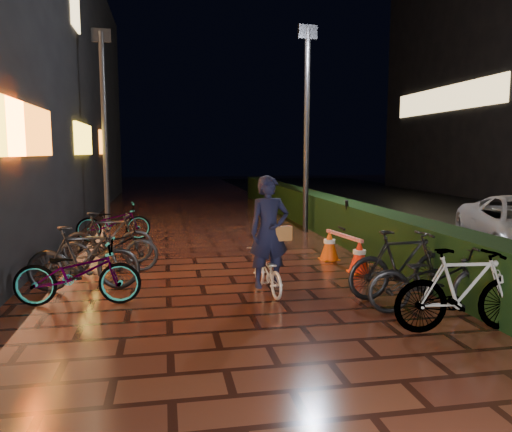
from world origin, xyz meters
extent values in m
plane|color=#381911|center=(0.00, 0.00, 0.00)|extent=(80.00, 80.00, 0.00)
cube|color=black|center=(3.30, 8.00, 0.50)|extent=(0.70, 20.00, 1.00)
cube|color=yellow|center=(-3.45, 1.50, 2.60)|extent=(0.08, 2.00, 0.90)
cube|color=orange|center=(-3.45, 3.00, 2.60)|extent=(0.08, 3.00, 0.90)
cube|color=yellow|center=(-3.45, 9.00, 2.60)|extent=(0.08, 2.80, 0.90)
cube|color=orange|center=(-3.45, 14.00, 2.60)|extent=(0.08, 2.20, 0.90)
cube|color=#FFD88C|center=(-3.45, 8.50, 6.20)|extent=(0.06, 1.20, 1.20)
cube|color=#FFD88C|center=(13.45, 18.00, 5.00)|extent=(0.06, 10.00, 1.30)
cylinder|color=black|center=(2.74, 6.89, 2.76)|extent=(0.16, 0.16, 5.53)
cube|color=black|center=(2.74, 6.89, 5.42)|extent=(0.54, 0.14, 0.37)
cylinder|color=black|center=(-2.79, 8.56, 2.79)|extent=(0.17, 0.17, 5.58)
cube|color=black|center=(-2.79, 8.56, 5.47)|extent=(0.54, 0.14, 0.38)
imported|color=silver|center=(0.43, 1.06, 0.34)|extent=(0.60, 1.34, 0.68)
imported|color=black|center=(0.45, 0.96, 0.99)|extent=(0.68, 0.49, 1.74)
cube|color=brown|center=(0.65, 0.97, 0.96)|extent=(0.32, 0.17, 0.22)
cone|color=#FB270D|center=(2.39, 2.06, 0.32)|extent=(0.40, 0.40, 0.63)
cone|color=#DF4E0B|center=(2.20, 3.22, 0.32)|extent=(0.40, 0.40, 0.63)
cube|color=#FA550D|center=(2.39, 2.06, 0.01)|extent=(0.39, 0.39, 0.03)
cube|color=#D7580B|center=(2.20, 3.22, 0.01)|extent=(0.39, 0.39, 0.03)
cube|color=red|center=(2.29, 2.64, 0.60)|extent=(0.28, 1.35, 0.06)
cube|color=black|center=(3.23, 4.54, 0.44)|extent=(0.65, 0.55, 0.04)
cylinder|color=black|center=(2.97, 4.36, 0.21)|extent=(0.04, 0.04, 0.42)
cylinder|color=black|center=(3.46, 4.32, 0.21)|extent=(0.04, 0.04, 0.42)
cylinder|color=black|center=(3.01, 4.75, 0.21)|extent=(0.04, 0.04, 0.42)
cylinder|color=black|center=(3.49, 4.72, 0.21)|extent=(0.04, 0.04, 0.42)
cube|color=#0C17A8|center=(3.23, 4.54, 0.63)|extent=(0.47, 0.41, 0.33)
cylinder|color=black|center=(3.05, 4.38, 0.61)|extent=(0.32, 0.41, 1.07)
imported|color=black|center=(-2.41, 0.93, 0.48)|extent=(1.85, 0.75, 0.95)
imported|color=black|center=(-2.44, 1.70, 0.53)|extent=(1.77, 0.53, 1.06)
imported|color=black|center=(-2.18, 2.88, 0.48)|extent=(1.84, 0.72, 0.95)
imported|color=black|center=(-2.42, 6.35, 0.48)|extent=(1.87, 0.85, 0.95)
imported|color=black|center=(-2.26, 3.57, 0.53)|extent=(1.77, 0.56, 1.06)
imported|color=black|center=(2.39, 0.40, 0.53)|extent=(1.78, 0.61, 1.06)
imported|color=black|center=(2.46, -1.09, 0.53)|extent=(1.79, 0.64, 1.06)
imported|color=black|center=(2.48, -0.32, 0.48)|extent=(1.87, 0.83, 0.95)
camera|label=1|loc=(-1.13, -6.50, 2.21)|focal=35.00mm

